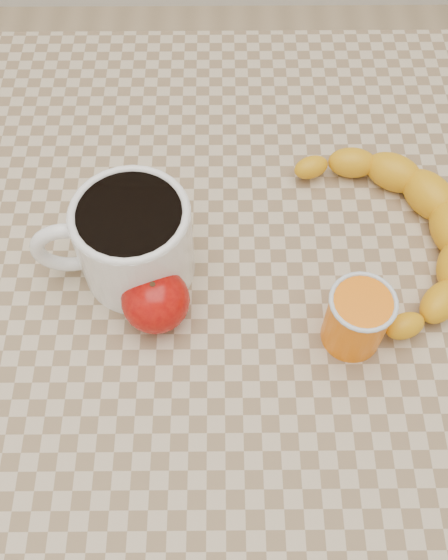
{
  "coord_description": "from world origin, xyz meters",
  "views": [
    {
      "loc": [
        -0.0,
        -0.31,
        1.3
      ],
      "look_at": [
        0.0,
        0.0,
        0.77
      ],
      "focal_mm": 40.0,
      "sensor_mm": 36.0,
      "label": 1
    }
  ],
  "objects_px": {
    "apple": "(156,300)",
    "banana": "(395,231)",
    "table": "(224,328)",
    "coffee_mug": "(131,239)",
    "orange_juice_glass": "(357,318)"
  },
  "relations": [
    {
      "from": "apple",
      "to": "banana",
      "type": "bearing_deg",
      "value": 19.19
    },
    {
      "from": "table",
      "to": "coffee_mug",
      "type": "xyz_separation_m",
      "value": [
        -0.09,
        0.03,
        0.14
      ]
    },
    {
      "from": "table",
      "to": "apple",
      "type": "distance_m",
      "value": 0.14
    },
    {
      "from": "table",
      "to": "coffee_mug",
      "type": "bearing_deg",
      "value": 162.79
    },
    {
      "from": "coffee_mug",
      "to": "apple",
      "type": "height_order",
      "value": "coffee_mug"
    },
    {
      "from": "orange_juice_glass",
      "to": "banana",
      "type": "xyz_separation_m",
      "value": [
        0.05,
        0.11,
        -0.01
      ]
    },
    {
      "from": "table",
      "to": "orange_juice_glass",
      "type": "xyz_separation_m",
      "value": [
        0.12,
        -0.05,
        0.12
      ]
    },
    {
      "from": "table",
      "to": "banana",
      "type": "bearing_deg",
      "value": 17.66
    },
    {
      "from": "coffee_mug",
      "to": "orange_juice_glass",
      "type": "distance_m",
      "value": 0.23
    },
    {
      "from": "apple",
      "to": "banana",
      "type": "xyz_separation_m",
      "value": [
        0.24,
        0.08,
        -0.01
      ]
    },
    {
      "from": "table",
      "to": "orange_juice_glass",
      "type": "relative_size",
      "value": 11.19
    },
    {
      "from": "orange_juice_glass",
      "to": "apple",
      "type": "xyz_separation_m",
      "value": [
        -0.19,
        0.02,
        -0.01
      ]
    },
    {
      "from": "table",
      "to": "orange_juice_glass",
      "type": "bearing_deg",
      "value": -23.1
    },
    {
      "from": "apple",
      "to": "banana",
      "type": "relative_size",
      "value": 0.22
    },
    {
      "from": "table",
      "to": "coffee_mug",
      "type": "relative_size",
      "value": 4.91
    }
  ]
}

